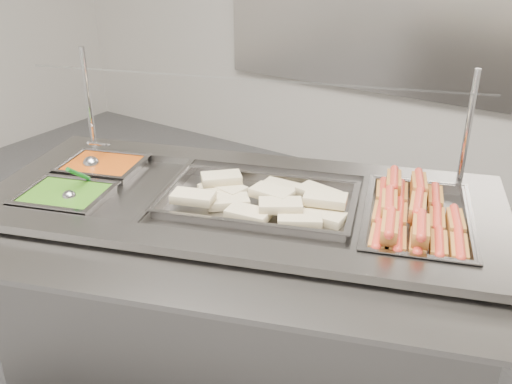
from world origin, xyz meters
The scene contains 11 objects.
steam_counter centered at (-0.03, 0.42, 0.39)m, with size 1.81×1.24×0.79m.
tray_rail centered at (0.12, -0.01, 0.75)m, with size 1.57×0.81×0.05m.
sneeze_guard centered at (-0.10, 0.60, 1.11)m, with size 1.46×0.72×0.39m.
pan_hotdogs centered at (0.49, 0.60, 0.76)m, with size 0.44×0.56×0.09m.
pan_wraps centered at (0.02, 0.43, 0.77)m, with size 0.68×0.53×0.06m.
pan_beans centered at (-0.61, 0.35, 0.76)m, with size 0.32×0.29×0.09m.
pan_peas centered at (-0.53, 0.11, 0.76)m, with size 0.32×0.29×0.09m.
hotdogs_in_buns centered at (0.47, 0.58, 0.80)m, with size 0.40×0.49×0.10m.
tortilla_wraps centered at (0.03, 0.43, 0.80)m, with size 0.53×0.37×0.06m.
ladle centered at (-0.64, 0.32, 0.80)m, with size 0.08×0.17×0.12m.
serving_spoon centered at (-0.50, 0.11, 0.80)m, with size 0.07×0.15×0.12m.
Camera 1 is at (0.92, -0.95, 1.61)m, focal length 40.00 mm.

